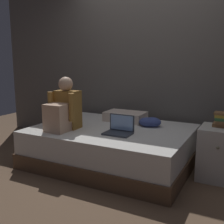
% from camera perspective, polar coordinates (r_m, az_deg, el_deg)
% --- Properties ---
extents(ground_plane, '(8.00, 8.00, 0.00)m').
position_cam_1_polar(ground_plane, '(3.39, 0.67, -12.60)').
color(ground_plane, brown).
extents(wall_back, '(5.60, 0.10, 2.70)m').
position_cam_1_polar(wall_back, '(4.21, 8.24, 10.77)').
color(wall_back, '#605B56').
rests_on(wall_back, ground_plane).
extents(bed, '(2.00, 1.50, 0.48)m').
position_cam_1_polar(bed, '(3.64, -0.00, -6.94)').
color(bed, brown).
rests_on(bed, ground_plane).
extents(nightstand, '(0.44, 0.46, 0.60)m').
position_cam_1_polar(nightstand, '(3.39, 21.22, -7.94)').
color(nightstand, beige).
rests_on(nightstand, ground_plane).
extents(person_sitting, '(0.39, 0.44, 0.66)m').
position_cam_1_polar(person_sitting, '(3.50, -9.94, 0.48)').
color(person_sitting, olive).
rests_on(person_sitting, bed).
extents(laptop, '(0.32, 0.23, 0.22)m').
position_cam_1_polar(laptop, '(3.29, 1.53, -3.53)').
color(laptop, '#333842').
rests_on(laptop, bed).
extents(pillow, '(0.56, 0.36, 0.13)m').
position_cam_1_polar(pillow, '(3.96, 2.77, -0.90)').
color(pillow, beige).
rests_on(pillow, bed).
extents(book_stack, '(0.23, 0.17, 0.16)m').
position_cam_1_polar(book_stack, '(3.33, 22.14, -1.54)').
color(book_stack, brown).
rests_on(book_stack, nightstand).
extents(clothes_pile, '(0.29, 0.21, 0.12)m').
position_cam_1_polar(clothes_pile, '(3.67, 7.69, -2.06)').
color(clothes_pile, '#3D4C8E').
rests_on(clothes_pile, bed).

